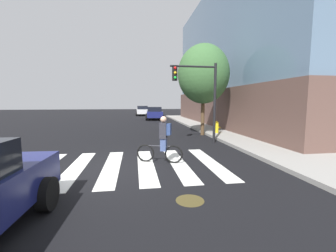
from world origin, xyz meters
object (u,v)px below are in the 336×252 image
at_px(cyclist, 163,140).
at_px(street_tree_near, 203,74).
at_px(traffic_light_near, 200,89).
at_px(sedan_far, 142,110).
at_px(manhole_cover, 190,200).
at_px(sedan_mid, 154,113).
at_px(fire_hydrant, 217,127).

height_order(cyclist, street_tree_near, street_tree_near).
bearing_deg(traffic_light_near, cyclist, -124.95).
bearing_deg(sedan_far, manhole_cover, -90.16).
height_order(manhole_cover, sedan_far, sedan_far).
height_order(sedan_mid, traffic_light_near, traffic_light_near).
bearing_deg(sedan_mid, fire_hydrant, -77.79).
distance_m(sedan_mid, fire_hydrant, 13.85).
height_order(cyclist, traffic_light_near, traffic_light_near).
height_order(manhole_cover, street_tree_near, street_tree_near).
distance_m(manhole_cover, traffic_light_near, 7.47).
bearing_deg(street_tree_near, traffic_light_near, -111.13).
height_order(manhole_cover, cyclist, cyclist).
height_order(sedan_far, fire_hydrant, sedan_far).
height_order(sedan_mid, cyclist, cyclist).
distance_m(sedan_far, fire_hydrant, 22.55).
distance_m(traffic_light_near, street_tree_near, 3.14).
bearing_deg(street_tree_near, cyclist, -119.26).
bearing_deg(cyclist, street_tree_near, 60.74).
bearing_deg(traffic_light_near, fire_hydrant, 52.06).
distance_m(cyclist, street_tree_near, 7.74).
bearing_deg(manhole_cover, sedan_far, 89.84).
xyz_separation_m(sedan_mid, fire_hydrant, (2.93, -13.54, -0.29)).
xyz_separation_m(sedan_far, cyclist, (-0.30, -28.17, 0.04)).
bearing_deg(fire_hydrant, sedan_far, 100.49).
xyz_separation_m(sedan_mid, street_tree_near, (1.99, -13.36, 3.16)).
bearing_deg(fire_hydrant, sedan_mid, 102.21).
xyz_separation_m(manhole_cover, cyclist, (-0.21, 3.10, 0.84)).
height_order(sedan_mid, sedan_far, sedan_mid).
bearing_deg(sedan_mid, sedan_far, 97.76).
bearing_deg(traffic_light_near, street_tree_near, 68.87).
relative_size(traffic_light_near, fire_hydrant, 5.38).
xyz_separation_m(manhole_cover, street_tree_near, (3.25, 9.28, 3.97)).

